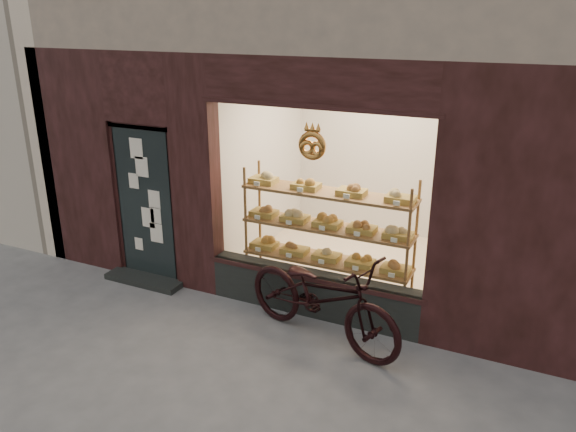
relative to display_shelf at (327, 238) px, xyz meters
The scene contains 3 objects.
ground 2.73m from the display_shelf, 100.01° to the right, with size 90.00×90.00×0.00m, color #58585B.
display_shelf is the anchor object (origin of this frame).
bicycle 1.04m from the display_shelf, 71.06° to the right, with size 0.72×2.08×1.09m, color black.
Camera 1 is at (2.84, -3.59, 3.52)m, focal length 35.00 mm.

